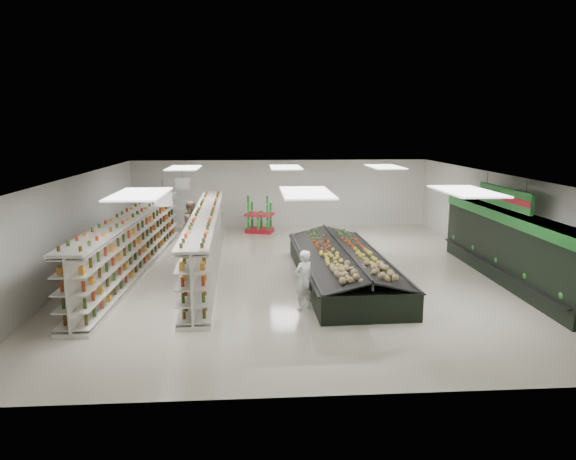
{
  "coord_description": "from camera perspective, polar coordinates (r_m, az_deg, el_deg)",
  "views": [
    {
      "loc": [
        -1.29,
        -16.35,
        4.73
      ],
      "look_at": [
        -0.17,
        0.19,
        1.39
      ],
      "focal_mm": 32.0,
      "sensor_mm": 36.0,
      "label": 1
    }
  ],
  "objects": [
    {
      "name": "wall_right",
      "position": [
        18.59,
        22.67,
        0.8
      ],
      "size": [
        0.02,
        16.0,
        3.2
      ],
      "primitive_type": "cube",
      "color": "silver",
      "rests_on": "floor"
    },
    {
      "name": "shopper_background",
      "position": [
        20.61,
        -10.59,
        0.57
      ],
      "size": [
        0.94,
        1.07,
        1.87
      ],
      "primitive_type": "imported",
      "rotation": [
        0.0,
        0.0,
        1.05
      ],
      "color": "tan",
      "rests_on": "floor"
    },
    {
      "name": "hortifruti_banner",
      "position": [
        16.78,
        22.88,
        3.36
      ],
      "size": [
        0.12,
        3.2,
        0.95
      ],
      "color": "#1E7228",
      "rests_on": "ceiling"
    },
    {
      "name": "shopper_main",
      "position": [
        13.46,
        1.74,
        -5.59
      ],
      "size": [
        0.7,
        0.65,
        1.61
      ],
      "primitive_type": "imported",
      "rotation": [
        0.0,
        0.0,
        3.74
      ],
      "color": "white",
      "rests_on": "floor"
    },
    {
      "name": "wall_left",
      "position": [
        17.6,
        -22.74,
        0.24
      ],
      "size": [
        0.02,
        16.0,
        3.2
      ],
      "primitive_type": "cube",
      "color": "silver",
      "rests_on": "floor"
    },
    {
      "name": "produce_wall_case",
      "position": [
        17.14,
        23.37,
        -1.32
      ],
      "size": [
        0.93,
        8.0,
        2.2
      ],
      "color": "black",
      "rests_on": "floor"
    },
    {
      "name": "soda_endcap",
      "position": [
        23.32,
        -3.17,
        1.57
      ],
      "size": [
        1.41,
        1.14,
        1.58
      ],
      "rotation": [
        0.0,
        0.0,
        -0.28
      ],
      "color": "#A3121F",
      "rests_on": "floor"
    },
    {
      "name": "gondola_left",
      "position": [
        17.77,
        -16.73,
        -1.56
      ],
      "size": [
        1.27,
        11.35,
        1.96
      ],
      "rotation": [
        0.0,
        0.0,
        -0.04
      ],
      "color": "silver",
      "rests_on": "floor"
    },
    {
      "name": "aisle_sign_near",
      "position": [
        14.7,
        -13.7,
        3.32
      ],
      "size": [
        0.52,
        0.06,
        0.75
      ],
      "color": "white",
      "rests_on": "ceiling"
    },
    {
      "name": "floor",
      "position": [
        17.07,
        0.61,
        -4.71
      ],
      "size": [
        16.0,
        16.0,
        0.0
      ],
      "primitive_type": "plane",
      "color": "beige",
      "rests_on": "ground"
    },
    {
      "name": "gondola_center",
      "position": [
        17.57,
        -9.05,
        -1.39
      ],
      "size": [
        1.14,
        11.21,
        1.94
      ],
      "rotation": [
        0.0,
        0.0,
        0.03
      ],
      "color": "silver",
      "rests_on": "floor"
    },
    {
      "name": "ceiling",
      "position": [
        16.47,
        0.63,
        6.04
      ],
      "size": [
        14.0,
        16.0,
        0.02
      ],
      "primitive_type": "cube",
      "color": "white",
      "rests_on": "wall_back"
    },
    {
      "name": "produce_island",
      "position": [
        16.14,
        6.07,
        -3.87
      ],
      "size": [
        2.89,
        7.47,
        1.11
      ],
      "rotation": [
        0.0,
        0.0,
        0.03
      ],
      "color": "black",
      "rests_on": "floor"
    },
    {
      "name": "wall_back",
      "position": [
        24.58,
        -0.84,
        4.06
      ],
      "size": [
        14.0,
        0.02,
        3.2
      ],
      "primitive_type": "cube",
      "color": "silver",
      "rests_on": "floor"
    },
    {
      "name": "wall_front",
      "position": [
        9.01,
        4.64,
        -8.99
      ],
      "size": [
        14.0,
        0.02,
        3.2
      ],
      "primitive_type": "cube",
      "color": "silver",
      "rests_on": "floor"
    },
    {
      "name": "aisle_sign_far",
      "position": [
        18.63,
        -11.65,
        5.04
      ],
      "size": [
        0.52,
        0.06,
        0.75
      ],
      "color": "white",
      "rests_on": "ceiling"
    }
  ]
}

